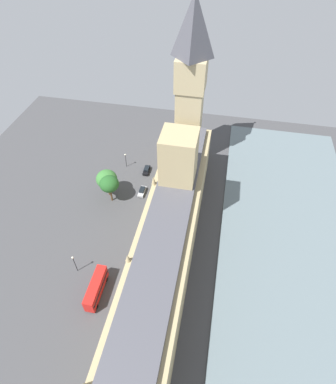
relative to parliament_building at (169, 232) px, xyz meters
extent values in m
plane|color=#424244|center=(2.00, 1.75, -9.26)|extent=(149.97, 149.97, 0.00)
cube|color=slate|center=(-33.19, 1.75, -9.13)|extent=(39.32, 134.97, 0.25)
cube|color=tan|center=(0.00, 1.75, -1.45)|extent=(13.06, 79.97, 15.62)
cube|color=tan|center=(0.00, -12.65, 6.09)|extent=(8.89, 8.89, 30.69)
cube|color=#4C4C54|center=(0.00, 1.75, 7.16)|extent=(9.92, 76.77, 1.60)
cone|color=tan|center=(6.12, -34.24, 7.79)|extent=(1.20, 1.20, 2.85)
cone|color=tan|center=(6.12, -10.25, 7.75)|extent=(1.20, 1.20, 2.78)
cone|color=tan|center=(6.12, 13.74, 7.41)|extent=(1.20, 1.20, 2.10)
cube|color=tan|center=(1.73, -43.37, 3.93)|extent=(8.35, 8.35, 26.38)
cube|color=tan|center=(1.73, -43.37, 22.13)|extent=(9.18, 9.18, 10.01)
cylinder|color=silver|center=(6.47, -43.37, 22.13)|extent=(0.25, 6.34, 6.34)
torus|color=black|center=(6.47, -43.37, 22.13)|extent=(0.24, 6.58, 6.58)
cylinder|color=silver|center=(1.73, -48.11, 22.13)|extent=(6.34, 0.25, 6.34)
torus|color=black|center=(1.73, -48.11, 22.13)|extent=(6.58, 0.24, 6.58)
pyramid|color=#4C4C54|center=(1.73, -43.37, 35.61)|extent=(9.18, 9.18, 16.95)
cube|color=black|center=(14.11, -31.23, -8.54)|extent=(2.00, 4.82, 0.75)
cube|color=black|center=(14.12, -31.47, -7.84)|extent=(1.65, 2.71, 0.65)
cylinder|color=black|center=(13.21, -29.73, -8.92)|extent=(0.27, 0.69, 0.68)
cylinder|color=black|center=(14.93, -29.69, -8.92)|extent=(0.27, 0.69, 0.68)
cylinder|color=black|center=(13.30, -32.78, -8.92)|extent=(0.27, 0.69, 0.68)
cylinder|color=black|center=(15.01, -32.74, -8.92)|extent=(0.27, 0.69, 0.68)
cube|color=#B7B7BC|center=(13.01, -20.81, -8.54)|extent=(1.90, 4.71, 0.75)
cube|color=black|center=(13.01, -21.05, -7.84)|extent=(1.58, 2.65, 0.65)
cylinder|color=black|center=(12.21, -19.30, -8.92)|extent=(0.26, 0.68, 0.68)
cylinder|color=black|center=(13.87, -19.33, -8.92)|extent=(0.26, 0.68, 0.68)
cylinder|color=black|center=(12.16, -22.29, -8.92)|extent=(0.26, 0.68, 0.68)
cylinder|color=black|center=(13.82, -22.32, -8.92)|extent=(0.26, 0.68, 0.68)
cube|color=red|center=(15.10, 15.18, -6.61)|extent=(2.61, 10.53, 4.20)
cube|color=black|center=(15.10, 15.18, -6.52)|extent=(2.67, 10.13, 0.70)
cylinder|color=black|center=(16.29, 11.52, -8.71)|extent=(0.36, 1.10, 1.10)
cylinder|color=black|center=(13.99, 11.50, -8.71)|extent=(0.36, 1.10, 1.10)
cylinder|color=black|center=(16.21, 18.87, -8.71)|extent=(0.36, 1.10, 1.10)
cylinder|color=black|center=(13.91, 18.85, -8.71)|extent=(0.36, 1.10, 1.10)
cylinder|color=navy|center=(8.54, 0.59, -8.59)|extent=(0.54, 0.54, 1.34)
sphere|color=#8C6647|center=(8.54, 0.59, -7.79)|extent=(0.26, 0.26, 0.26)
cube|color=gray|center=(8.47, 0.32, -8.52)|extent=(0.32, 0.17, 0.24)
cylinder|color=brown|center=(23.41, -18.31, -7.09)|extent=(0.56, 0.56, 4.33)
ellipsoid|color=#387533|center=(23.41, -18.31, -2.46)|extent=(6.58, 6.58, 5.59)
cylinder|color=brown|center=(21.69, -15.92, -6.72)|extent=(0.56, 0.56, 5.07)
ellipsoid|color=#235623|center=(21.69, -15.92, -1.95)|extent=(5.96, 5.96, 5.06)
cylinder|color=black|center=(21.89, -32.71, -6.73)|extent=(0.18, 0.18, 5.06)
sphere|color=#F2EAC6|center=(21.89, -32.71, -3.92)|extent=(0.56, 0.56, 0.56)
cylinder|color=black|center=(22.55, 10.21, -6.27)|extent=(0.18, 0.18, 5.98)
sphere|color=#F2EAC6|center=(22.55, 10.21, -3.00)|extent=(0.56, 0.56, 0.56)
camera|label=1|loc=(-9.33, 47.44, 64.42)|focal=29.21mm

